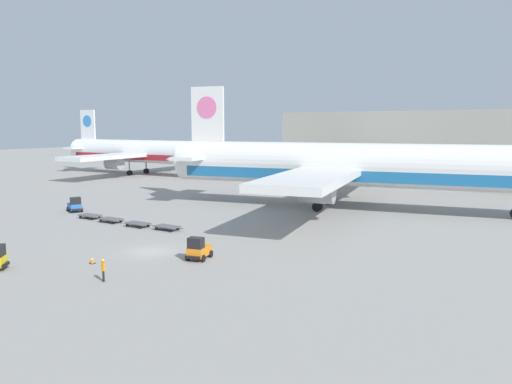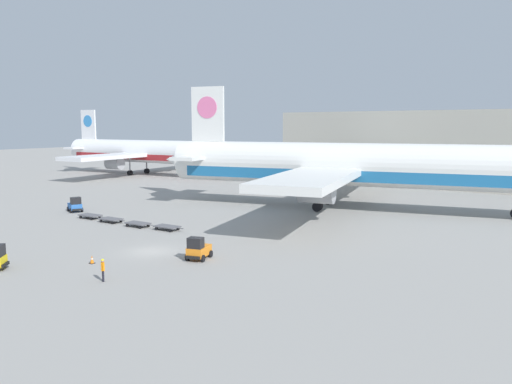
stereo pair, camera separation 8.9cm
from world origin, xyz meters
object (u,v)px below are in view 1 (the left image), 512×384
object	(u,v)px
airplane_main	(348,166)
baggage_dolly_trail	(167,227)
airplane_distant	(147,152)
baggage_dolly_lead	(90,215)
baggage_tug_foreground	(75,205)
baggage_dolly_third	(138,224)
baggage_dolly_second	(111,219)
traffic_cone_near	(92,260)
ground_crew_far	(103,268)
baggage_tug_far	(198,249)

from	to	relation	value
airplane_main	baggage_dolly_trail	distance (m)	26.68
airplane_distant	baggage_dolly_lead	xyz separation A→B (m)	(34.29, -42.42, -4.80)
baggage_tug_foreground	baggage_dolly_third	size ratio (longest dim) A/B	0.75
baggage_dolly_second	baggage_dolly_lead	bearing A→B (deg)	174.73
baggage_dolly_third	traffic_cone_near	distance (m)	15.01
baggage_dolly_third	ground_crew_far	bearing A→B (deg)	-51.87
airplane_distant	traffic_cone_near	bearing A→B (deg)	-52.56
baggage_tug_foreground	baggage_dolly_third	distance (m)	14.49
baggage_dolly_lead	baggage_dolly_trail	size ratio (longest dim) A/B	1.00
airplane_main	airplane_distant	size ratio (longest dim) A/B	1.11
baggage_tug_far	baggage_dolly_trail	world-z (taller)	baggage_tug_far
airplane_distant	ground_crew_far	size ratio (longest dim) A/B	30.39
baggage_dolly_third	traffic_cone_near	world-z (taller)	traffic_cone_near
airplane_distant	baggage_dolly_third	size ratio (longest dim) A/B	13.83
baggage_dolly_third	baggage_dolly_trail	size ratio (longest dim) A/B	1.00
airplane_distant	baggage_dolly_second	size ratio (longest dim) A/B	13.83
baggage_dolly_lead	baggage_tug_far	bearing A→B (deg)	-18.63
baggage_tug_far	traffic_cone_near	xyz separation A→B (m)	(-6.41, -5.92, -0.54)
baggage_tug_far	ground_crew_far	xyz separation A→B (m)	(-1.77, -8.52, 0.11)
baggage_dolly_lead	ground_crew_far	size ratio (longest dim) A/B	2.20
airplane_distant	traffic_cone_near	world-z (taller)	airplane_distant
ground_crew_far	airplane_main	bearing A→B (deg)	120.09
baggage_tug_far	baggage_tug_foreground	bearing A→B (deg)	-122.87
baggage_dolly_lead	ground_crew_far	distance (m)	26.47
baggage_dolly_second	traffic_cone_near	distance (m)	17.94
baggage_tug_foreground	baggage_tug_far	distance (m)	30.27
ground_crew_far	baggage_dolly_third	bearing A→B (deg)	162.85
airplane_main	baggage_dolly_lead	world-z (taller)	airplane_main
traffic_cone_near	airplane_distant	bearing A→B (deg)	132.83
baggage_tug_far	baggage_dolly_third	world-z (taller)	baggage_tug_far
baggage_dolly_lead	baggage_dolly_second	world-z (taller)	same
baggage_dolly_trail	traffic_cone_near	size ratio (longest dim) A/B	5.40
traffic_cone_near	baggage_tug_far	bearing A→B (deg)	42.70
airplane_main	baggage_dolly_second	xyz separation A→B (m)	(-19.12, -24.43, -5.45)
baggage_dolly_lead	airplane_main	bearing A→B (deg)	44.01
baggage_dolly_trail	traffic_cone_near	distance (m)	13.75
baggage_dolly_lead	baggage_dolly_second	xyz separation A→B (m)	(4.09, -0.22, 0.00)
baggage_dolly_third	baggage_dolly_lead	bearing A→B (deg)	176.24
baggage_tug_far	baggage_dolly_third	bearing A→B (deg)	-130.26
airplane_main	baggage_tug_far	distance (m)	31.48
baggage_tug_foreground	baggage_dolly_second	distance (m)	10.00
airplane_main	baggage_dolly_third	xyz separation A→B (m)	(-14.55, -24.45, -5.45)
baggage_dolly_third	airplane_main	bearing A→B (deg)	57.04
ground_crew_far	traffic_cone_near	size ratio (longest dim) A/B	2.46
baggage_tug_foreground	baggage_dolly_lead	bearing A→B (deg)	4.17
traffic_cone_near	baggage_dolly_lead	bearing A→B (deg)	142.86
airplane_main	baggage_dolly_third	size ratio (longest dim) A/B	15.35
airplane_distant	baggage_dolly_trail	bearing A→B (deg)	-47.26
baggage_dolly_third	airplane_distant	bearing A→B (deg)	133.01
baggage_tug_foreground	baggage_dolly_lead	world-z (taller)	baggage_tug_foreground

